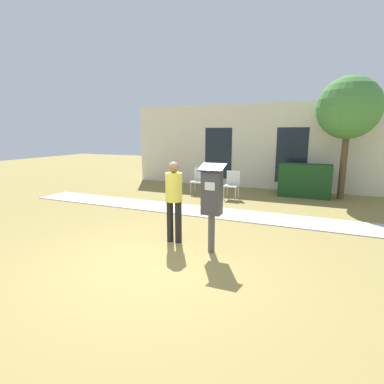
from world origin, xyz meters
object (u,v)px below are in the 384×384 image
at_px(outdoor_chair_left, 199,179).
at_px(outdoor_chair_middle, 232,183).
at_px(parking_meter, 212,197).
at_px(person_standing, 174,196).

xyz_separation_m(outdoor_chair_left, outdoor_chair_middle, (1.30, -0.34, 0.00)).
bearing_deg(outdoor_chair_left, parking_meter, -73.40).
bearing_deg(parking_meter, outdoor_chair_left, 114.26).
xyz_separation_m(person_standing, outdoor_chair_left, (-1.32, 4.60, -0.40)).
height_order(parking_meter, outdoor_chair_middle, parking_meter).
bearing_deg(outdoor_chair_middle, person_standing, -114.65).
bearing_deg(outdoor_chair_left, outdoor_chair_middle, -22.45).
relative_size(parking_meter, outdoor_chair_left, 1.77).
distance_m(parking_meter, person_standing, 0.86).
height_order(outdoor_chair_left, outdoor_chair_middle, same).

